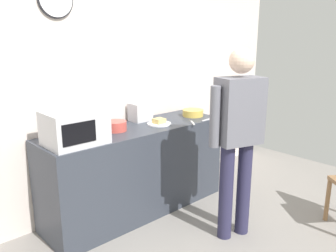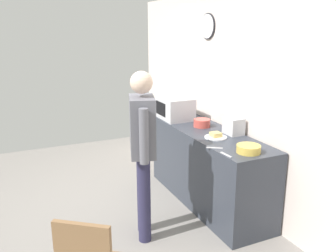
{
  "view_description": "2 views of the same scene",
  "coord_description": "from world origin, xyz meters",
  "px_view_note": "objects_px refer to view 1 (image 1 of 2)",
  "views": [
    {
      "loc": [
        -1.99,
        -1.53,
        1.84
      ],
      "look_at": [
        0.15,
        0.81,
        1.02
      ],
      "focal_mm": 36.55,
      "sensor_mm": 36.0,
      "label": 1
    },
    {
      "loc": [
        3.65,
        -0.99,
        2.16
      ],
      "look_at": [
        0.13,
        0.64,
        1.09
      ],
      "focal_mm": 38.17,
      "sensor_mm": 36.0,
      "label": 2
    }
  ],
  "objects_px": {
    "spoon_utensil": "(193,123)",
    "toaster": "(140,112)",
    "salad_bowl": "(193,113)",
    "microwave": "(75,127)",
    "cereal_bowl": "(116,126)",
    "person_standing": "(238,130)",
    "sandwich_plate": "(159,123)",
    "fork_utensil": "(207,120)"
  },
  "relations": [
    {
      "from": "salad_bowl",
      "to": "toaster",
      "type": "bearing_deg",
      "value": 158.57
    },
    {
      "from": "salad_bowl",
      "to": "person_standing",
      "type": "relative_size",
      "value": 0.14
    },
    {
      "from": "microwave",
      "to": "person_standing",
      "type": "distance_m",
      "value": 1.44
    },
    {
      "from": "salad_bowl",
      "to": "person_standing",
      "type": "xyz_separation_m",
      "value": [
        -0.44,
        -0.97,
        0.06
      ]
    },
    {
      "from": "microwave",
      "to": "toaster",
      "type": "relative_size",
      "value": 2.27
    },
    {
      "from": "cereal_bowl",
      "to": "spoon_utensil",
      "type": "height_order",
      "value": "cereal_bowl"
    },
    {
      "from": "cereal_bowl",
      "to": "microwave",
      "type": "bearing_deg",
      "value": -165.61
    },
    {
      "from": "microwave",
      "to": "salad_bowl",
      "type": "distance_m",
      "value": 1.56
    },
    {
      "from": "fork_utensil",
      "to": "salad_bowl",
      "type": "bearing_deg",
      "value": 82.7
    },
    {
      "from": "cereal_bowl",
      "to": "toaster",
      "type": "bearing_deg",
      "value": 21.27
    },
    {
      "from": "spoon_utensil",
      "to": "salad_bowl",
      "type": "bearing_deg",
      "value": 43.11
    },
    {
      "from": "sandwich_plate",
      "to": "toaster",
      "type": "xyz_separation_m",
      "value": [
        -0.04,
        0.27,
        0.08
      ]
    },
    {
      "from": "microwave",
      "to": "cereal_bowl",
      "type": "bearing_deg",
      "value": 14.39
    },
    {
      "from": "sandwich_plate",
      "to": "person_standing",
      "type": "distance_m",
      "value": 0.95
    },
    {
      "from": "person_standing",
      "to": "toaster",
      "type": "bearing_deg",
      "value": 97.55
    },
    {
      "from": "cereal_bowl",
      "to": "toaster",
      "type": "relative_size",
      "value": 0.97
    },
    {
      "from": "microwave",
      "to": "sandwich_plate",
      "type": "xyz_separation_m",
      "value": [
        0.99,
        0.03,
        -0.13
      ]
    },
    {
      "from": "toaster",
      "to": "person_standing",
      "type": "bearing_deg",
      "value": -82.45
    },
    {
      "from": "toaster",
      "to": "fork_utensil",
      "type": "xyz_separation_m",
      "value": [
        0.57,
        -0.48,
        -0.1
      ]
    },
    {
      "from": "microwave",
      "to": "spoon_utensil",
      "type": "height_order",
      "value": "microwave"
    },
    {
      "from": "sandwich_plate",
      "to": "spoon_utensil",
      "type": "distance_m",
      "value": 0.37
    },
    {
      "from": "fork_utensil",
      "to": "spoon_utensil",
      "type": "distance_m",
      "value": 0.23
    },
    {
      "from": "spoon_utensil",
      "to": "toaster",
      "type": "bearing_deg",
      "value": 125.92
    },
    {
      "from": "salad_bowl",
      "to": "fork_utensil",
      "type": "height_order",
      "value": "salad_bowl"
    },
    {
      "from": "microwave",
      "to": "spoon_utensil",
      "type": "xyz_separation_m",
      "value": [
        1.3,
        -0.17,
        -0.15
      ]
    },
    {
      "from": "toaster",
      "to": "cereal_bowl",
      "type": "bearing_deg",
      "value": -158.73
    },
    {
      "from": "fork_utensil",
      "to": "spoon_utensil",
      "type": "bearing_deg",
      "value": 178.41
    },
    {
      "from": "person_standing",
      "to": "fork_utensil",
      "type": "bearing_deg",
      "value": 60.49
    },
    {
      "from": "sandwich_plate",
      "to": "person_standing",
      "type": "relative_size",
      "value": 0.14
    },
    {
      "from": "toaster",
      "to": "spoon_utensil",
      "type": "distance_m",
      "value": 0.6
    },
    {
      "from": "sandwich_plate",
      "to": "salad_bowl",
      "type": "height_order",
      "value": "salad_bowl"
    },
    {
      "from": "salad_bowl",
      "to": "person_standing",
      "type": "bearing_deg",
      "value": -114.46
    },
    {
      "from": "cereal_bowl",
      "to": "person_standing",
      "type": "xyz_separation_m",
      "value": [
        0.6,
        -1.04,
        0.05
      ]
    },
    {
      "from": "cereal_bowl",
      "to": "spoon_utensil",
      "type": "xyz_separation_m",
      "value": [
        0.79,
        -0.3,
        -0.04
      ]
    },
    {
      "from": "fork_utensil",
      "to": "sandwich_plate",
      "type": "bearing_deg",
      "value": 158.18
    },
    {
      "from": "microwave",
      "to": "salad_bowl",
      "type": "relative_size",
      "value": 2.04
    },
    {
      "from": "toaster",
      "to": "fork_utensil",
      "type": "relative_size",
      "value": 1.29
    },
    {
      "from": "fork_utensil",
      "to": "spoon_utensil",
      "type": "height_order",
      "value": "same"
    },
    {
      "from": "spoon_utensil",
      "to": "cereal_bowl",
      "type": "bearing_deg",
      "value": 158.89
    },
    {
      "from": "sandwich_plate",
      "to": "cereal_bowl",
      "type": "height_order",
      "value": "cereal_bowl"
    },
    {
      "from": "salad_bowl",
      "to": "spoon_utensil",
      "type": "height_order",
      "value": "salad_bowl"
    },
    {
      "from": "cereal_bowl",
      "to": "sandwich_plate",
      "type": "bearing_deg",
      "value": -11.51
    }
  ]
}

